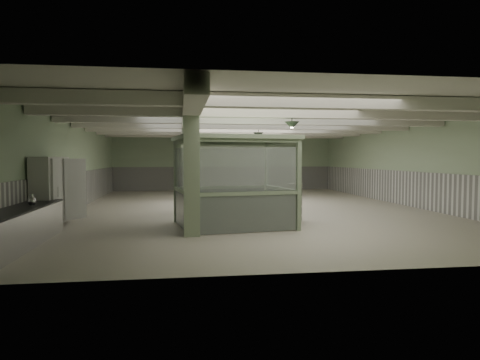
{
  "coord_description": "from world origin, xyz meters",
  "views": [
    {
      "loc": [
        -2.8,
        -17.42,
        2.09
      ],
      "look_at": [
        -0.7,
        -2.46,
        1.3
      ],
      "focal_mm": 32.0,
      "sensor_mm": 36.0,
      "label": 1
    }
  ],
  "objects": [
    {
      "name": "wainscot_back",
      "position": [
        0.0,
        9.97,
        0.75
      ],
      "size": [
        13.9,
        0.05,
        1.5
      ],
      "primitive_type": "cube",
      "color": "white",
      "rests_on": "floor"
    },
    {
      "name": "ceiling",
      "position": [
        0.0,
        0.0,
        3.6
      ],
      "size": [
        14.0,
        20.0,
        0.02
      ],
      "primitive_type": "cube",
      "color": "silver",
      "rests_on": "wall_back"
    },
    {
      "name": "prep_counter",
      "position": [
        -6.54,
        -7.0,
        0.46
      ],
      "size": [
        0.83,
        4.72,
        0.91
      ],
      "color": "silver",
      "rests_on": "floor"
    },
    {
      "name": "beam_f",
      "position": [
        0.0,
        5.0,
        3.42
      ],
      "size": [
        13.9,
        0.35,
        0.32
      ],
      "primitive_type": "cube",
      "color": "silver",
      "rests_on": "ceiling"
    },
    {
      "name": "wall_back",
      "position": [
        0.0,
        10.0,
        1.8
      ],
      "size": [
        14.0,
        0.02,
        3.6
      ],
      "primitive_type": "cube",
      "color": "#A9C39C",
      "rests_on": "floor"
    },
    {
      "name": "pitcher_near",
      "position": [
        -6.44,
        -6.28,
        1.04
      ],
      "size": [
        0.25,
        0.27,
        0.29
      ],
      "primitive_type": null,
      "rotation": [
        0.0,
        0.0,
        -0.26
      ],
      "color": "silver",
      "rests_on": "prep_counter"
    },
    {
      "name": "pendant_mid",
      "position": [
        0.5,
        0.5,
        3.05
      ],
      "size": [
        0.44,
        0.44,
        0.22
      ],
      "primitive_type": "cone",
      "rotation": [
        3.14,
        0.0,
        0.0
      ],
      "color": "#2B382A",
      "rests_on": "ceiling"
    },
    {
      "name": "beam_b",
      "position": [
        0.0,
        -5.0,
        3.42
      ],
      "size": [
        13.9,
        0.35,
        0.32
      ],
      "primitive_type": "cube",
      "color": "silver",
      "rests_on": "ceiling"
    },
    {
      "name": "wainscot_right",
      "position": [
        6.97,
        0.0,
        0.75
      ],
      "size": [
        0.05,
        19.9,
        1.5
      ],
      "primitive_type": "cube",
      "color": "white",
      "rests_on": "floor"
    },
    {
      "name": "wall_front",
      "position": [
        0.0,
        -10.0,
        1.8
      ],
      "size": [
        14.0,
        0.02,
        3.6
      ],
      "primitive_type": "cube",
      "color": "#A9C39C",
      "rests_on": "floor"
    },
    {
      "name": "beam_a",
      "position": [
        0.0,
        -7.5,
        3.42
      ],
      "size": [
        13.9,
        0.35,
        0.32
      ],
      "primitive_type": "cube",
      "color": "silver",
      "rests_on": "ceiling"
    },
    {
      "name": "wall_left",
      "position": [
        -7.0,
        0.0,
        1.8
      ],
      "size": [
        0.02,
        20.0,
        3.6
      ],
      "primitive_type": "cube",
      "color": "#A9C39C",
      "rests_on": "floor"
    },
    {
      "name": "pendant_back",
      "position": [
        0.5,
        5.5,
        3.05
      ],
      "size": [
        0.44,
        0.44,
        0.22
      ],
      "primitive_type": "cone",
      "rotation": [
        3.14,
        0.0,
        0.0
      ],
      "color": "#2B382A",
      "rests_on": "ceiling"
    },
    {
      "name": "column_a",
      "position": [
        -2.5,
        -6.0,
        1.8
      ],
      "size": [
        0.42,
        0.42,
        3.6
      ],
      "primitive_type": "cube",
      "color": "#95A786",
      "rests_on": "floor"
    },
    {
      "name": "column_c",
      "position": [
        -2.5,
        4.0,
        1.8
      ],
      "size": [
        0.42,
        0.42,
        3.6
      ],
      "primitive_type": "cube",
      "color": "#95A786",
      "rests_on": "floor"
    },
    {
      "name": "girder",
      "position": [
        -2.5,
        0.0,
        3.38
      ],
      "size": [
        0.45,
        19.9,
        0.4
      ],
      "primitive_type": "cube",
      "color": "silver",
      "rests_on": "ceiling"
    },
    {
      "name": "floor",
      "position": [
        0.0,
        0.0,
        0.0
      ],
      "size": [
        20.0,
        20.0,
        0.0
      ],
      "primitive_type": "plane",
      "color": "beige",
      "rests_on": "ground"
    },
    {
      "name": "guard_booth",
      "position": [
        -1.19,
        -4.53,
        1.83
      ],
      "size": [
        3.79,
        3.35,
        2.74
      ],
      "rotation": [
        0.0,
        0.0,
        0.15
      ],
      "color": "gray",
      "rests_on": "floor"
    },
    {
      "name": "column_b",
      "position": [
        -2.5,
        -1.0,
        1.8
      ],
      "size": [
        0.42,
        0.42,
        3.6
      ],
      "primitive_type": "cube",
      "color": "#95A786",
      "rests_on": "floor"
    },
    {
      "name": "beam_d",
      "position": [
        0.0,
        0.0,
        3.42
      ],
      "size": [
        13.9,
        0.35,
        0.32
      ],
      "primitive_type": "cube",
      "color": "silver",
      "rests_on": "ceiling"
    },
    {
      "name": "beam_g",
      "position": [
        0.0,
        7.5,
        3.42
      ],
      "size": [
        13.9,
        0.35,
        0.32
      ],
      "primitive_type": "cube",
      "color": "silver",
      "rests_on": "ceiling"
    },
    {
      "name": "wainscot_left",
      "position": [
        -6.97,
        0.0,
        0.75
      ],
      "size": [
        0.05,
        19.9,
        1.5
      ],
      "primitive_type": "cube",
      "color": "white",
      "rests_on": "floor"
    },
    {
      "name": "beam_e",
      "position": [
        0.0,
        2.5,
        3.42
      ],
      "size": [
        13.9,
        0.35,
        0.32
      ],
      "primitive_type": "cube",
      "color": "silver",
      "rests_on": "ceiling"
    },
    {
      "name": "column_d",
      "position": [
        -2.5,
        8.0,
        1.8
      ],
      "size": [
        0.42,
        0.42,
        3.6
      ],
      "primitive_type": "cube",
      "color": "#95A786",
      "rests_on": "floor"
    },
    {
      "name": "wall_right",
      "position": [
        7.0,
        0.0,
        1.8
      ],
      "size": [
        0.02,
        20.0,
        3.6
      ],
      "primitive_type": "cube",
      "color": "#A9C39C",
      "rests_on": "floor"
    },
    {
      "name": "filing_cabinet",
      "position": [
        0.9,
        -3.94,
        0.62
      ],
      "size": [
        0.6,
        0.69,
        1.25
      ],
      "primitive_type": "cube",
      "rotation": [
        0.0,
        0.0,
        -0.41
      ],
      "color": "#545446",
      "rests_on": "floor"
    },
    {
      "name": "pendant_front",
      "position": [
        0.5,
        -5.0,
        3.05
      ],
      "size": [
        0.44,
        0.44,
        0.22
      ],
      "primitive_type": "cone",
      "rotation": [
        3.14,
        0.0,
        0.0
      ],
      "color": "#2B382A",
      "rests_on": "ceiling"
    },
    {
      "name": "beam_c",
      "position": [
        0.0,
        -2.5,
        3.42
      ],
      "size": [
        13.9,
        0.35,
        0.32
      ],
      "primitive_type": "cube",
      "color": "silver",
      "rests_on": "ceiling"
    },
    {
      "name": "walkin_cooler",
      "position": [
        -6.62,
        -4.0,
        1.01
      ],
      "size": [
        0.97,
        2.21,
        2.03
      ],
      "color": "silver",
      "rests_on": "floor"
    }
  ]
}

